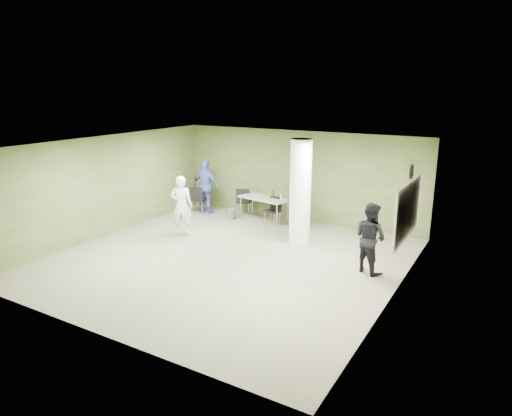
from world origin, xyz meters
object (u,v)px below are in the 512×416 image
Objects in this scene: folding_table at (265,199)px; chair_back_left at (198,198)px; woman_white at (182,205)px; man_blue at (206,187)px; man_black at (370,238)px.

folding_table is 1.88× the size of chair_back_left.
man_blue is at bearing -98.21° from woman_white.
chair_back_left is 0.56× the size of man_black.
man_black is 0.89× the size of man_blue.
woman_white is at bearing 105.10° from chair_back_left.
woman_white reaches higher than folding_table.
chair_back_left is 0.47m from man_blue.
chair_back_left is at bearing 8.54° from man_black.
woman_white reaches higher than chair_back_left.
folding_table is 4.60m from man_black.
woman_white is at bearing -111.93° from folding_table.
folding_table is 2.13m from man_blue.
man_blue is (-2.11, -0.16, 0.20)m from folding_table.
man_black is (5.42, -0.02, -0.03)m from woman_white.
woman_white is at bearing 108.30° from man_blue.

